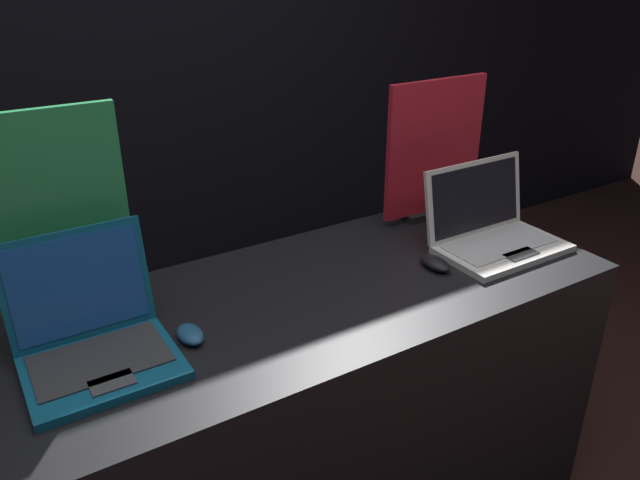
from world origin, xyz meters
TOP-DOWN VIEW (x-y plane):
  - wall_back at (0.00, 1.91)m, footprint 8.00×0.05m
  - display_counter at (0.00, 0.35)m, footprint 1.66×0.69m
  - laptop_front at (-0.60, 0.35)m, footprint 0.33×0.31m
  - mouse_front at (-0.39, 0.30)m, footprint 0.06×0.10m
  - promo_stand_front at (-0.60, 0.55)m, footprint 0.33×0.07m
  - laptop_back at (0.61, 0.30)m, footprint 0.39×0.28m
  - mouse_back at (0.36, 0.28)m, footprint 0.06×0.11m
  - promo_stand_back at (0.61, 0.59)m, footprint 0.39×0.07m

SIDE VIEW (x-z plane):
  - display_counter at x=0.00m, z-range 0.00..0.89m
  - mouse_front at x=-0.39m, z-range 0.89..0.92m
  - mouse_back at x=0.36m, z-range 0.89..0.92m
  - laptop_back at x=0.61m, z-range 0.82..1.07m
  - laptop_front at x=-0.60m, z-range 0.81..1.09m
  - promo_stand_back at x=0.61m, z-range 0.88..1.35m
  - promo_stand_front at x=-0.60m, z-range 0.88..1.41m
  - wall_back at x=0.00m, z-range 0.00..2.80m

